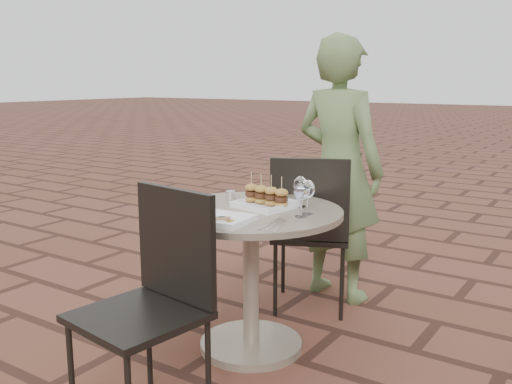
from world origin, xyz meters
The scene contains 13 objects.
ground centered at (0.00, 0.00, 0.00)m, with size 60.00×60.00×0.00m, color #582F22.
cafe_table centered at (0.13, -0.01, 0.48)m, with size 0.90×0.90×0.73m.
chair_far centered at (0.15, 0.57, 0.55)m, with size 0.58×0.58×0.93m.
chair_near centered at (0.13, -0.69, 0.55)m, with size 0.50×0.50×0.93m.
diner centered at (0.16, 0.90, 0.81)m, with size 0.59×0.39×1.62m, color #566E3C.
plate_salmon centered at (0.06, 0.24, 0.75)m, with size 0.30×0.30×0.06m.
plate_sliders centered at (0.16, 0.07, 0.77)m, with size 0.29×0.29×0.17m.
plate_tuna centered at (0.17, -0.29, 0.74)m, with size 0.24×0.24×0.03m.
wine_glass_right centered at (0.40, -0.01, 0.84)m, with size 0.07×0.07×0.16m.
wine_glass_mid centered at (0.30, 0.17, 0.84)m, with size 0.07×0.07×0.16m.
wine_glass_far centered at (0.40, 0.05, 0.85)m, with size 0.07×0.07×0.16m.
steel_ramekin centered at (-0.12, 0.15, 0.75)m, with size 0.05×0.05×0.04m, color silver.
cutlery_set centered at (0.38, -0.21, 0.73)m, with size 0.10×0.22×0.00m, color silver, non-canonical shape.
Camera 1 is at (1.65, -2.26, 1.35)m, focal length 40.00 mm.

